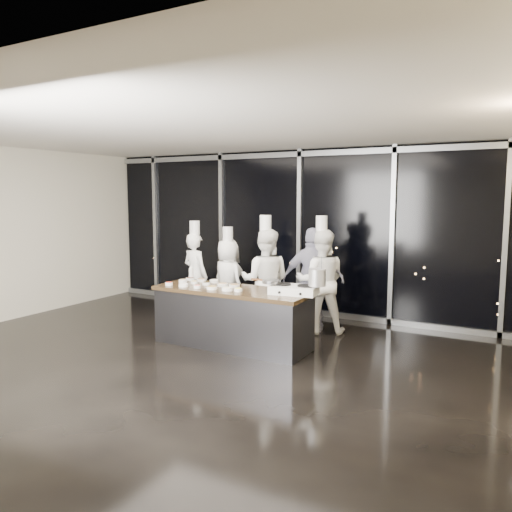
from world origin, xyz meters
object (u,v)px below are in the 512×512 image
at_px(demo_counter, 232,317).
at_px(chef_left, 228,280).
at_px(stock_pot, 317,277).
at_px(chef_far_left, 195,275).
at_px(frying_pan, 271,281).
at_px(chef_right, 321,281).
at_px(guest, 313,280).
at_px(stove, 294,290).
at_px(chef_center, 265,280).

bearing_deg(demo_counter, chef_left, 124.53).
bearing_deg(stock_pot, chef_left, 152.35).
height_order(demo_counter, chef_far_left, chef_far_left).
bearing_deg(frying_pan, chef_far_left, 144.33).
relative_size(stock_pot, chef_right, 0.12).
xyz_separation_m(guest, chef_right, (0.14, -0.01, -0.00)).
bearing_deg(stock_pot, chef_far_left, 160.01).
xyz_separation_m(stove, frying_pan, (-0.34, -0.07, 0.10)).
bearing_deg(frying_pan, stove, 2.81).
height_order(stove, chef_left, chef_left).
bearing_deg(guest, chef_right, 154.48).
bearing_deg(demo_counter, chef_right, 56.98).
xyz_separation_m(demo_counter, chef_right, (0.90, 1.38, 0.43)).
bearing_deg(demo_counter, chef_far_left, 142.78).
height_order(chef_left, guest, guest).
bearing_deg(demo_counter, stock_pot, 5.13).
relative_size(demo_counter, chef_left, 1.41).
height_order(demo_counter, stock_pot, stock_pot).
relative_size(frying_pan, stock_pot, 2.00).
xyz_separation_m(frying_pan, stock_pot, (0.68, 0.11, 0.10)).
height_order(stock_pot, guest, guest).
height_order(chef_left, chef_center, chef_center).
bearing_deg(chef_center, stock_pot, 127.20).
xyz_separation_m(demo_counter, guest, (0.75, 1.39, 0.44)).
distance_m(stove, guest, 1.34).
height_order(stove, chef_right, chef_right).
relative_size(stove, stock_pot, 2.94).
bearing_deg(guest, chef_far_left, -14.26).
relative_size(chef_left, chef_center, 0.88).
bearing_deg(stock_pot, demo_counter, -174.87).
height_order(demo_counter, chef_right, chef_right).
relative_size(stock_pot, chef_far_left, 0.13).
bearing_deg(chef_right, stock_pot, 85.66).
bearing_deg(chef_center, frying_pan, 102.81).
bearing_deg(chef_center, demo_counter, 67.53).
height_order(demo_counter, stove, stove).
distance_m(chef_left, guest, 1.65).
relative_size(chef_center, chef_right, 1.00).
height_order(stove, chef_center, chef_center).
bearing_deg(chef_center, chef_right, -173.31).
xyz_separation_m(chef_left, chef_center, (0.94, -0.31, 0.11)).
bearing_deg(stove, chef_far_left, 148.87).
relative_size(demo_counter, chef_right, 1.24).
relative_size(stove, frying_pan, 1.47).
xyz_separation_m(stock_pot, chef_right, (-0.44, 1.26, -0.28)).
xyz_separation_m(demo_counter, stock_pot, (1.34, 0.12, 0.71)).
relative_size(chef_far_left, chef_left, 1.06).
bearing_deg(guest, demo_counter, 41.62).
height_order(frying_pan, chef_left, chef_left).
bearing_deg(chef_right, demo_counter, 33.32).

